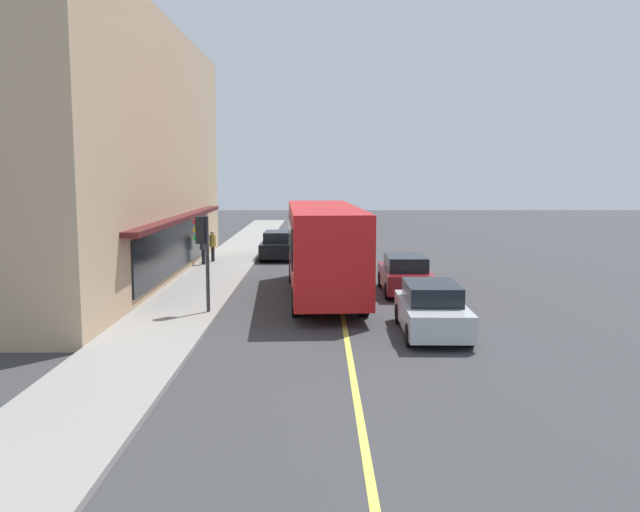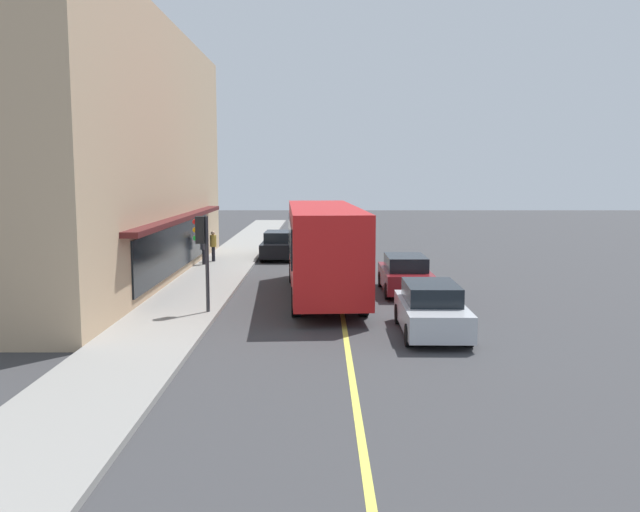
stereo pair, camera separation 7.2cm
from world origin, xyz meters
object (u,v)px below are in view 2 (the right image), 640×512
at_px(car_silver, 431,310).
at_px(car_black, 279,245).
at_px(traffic_light, 202,241).
at_px(bus, 323,246).
at_px(pedestrian_waiting, 204,246).
at_px(car_maroon, 405,275).
at_px(pedestrian_mid_block, 213,243).

relative_size(car_silver, car_black, 1.00).
relative_size(traffic_light, car_silver, 0.74).
relative_size(bus, pedestrian_waiting, 7.13).
relative_size(car_maroon, pedestrian_waiting, 2.73).
bearing_deg(traffic_light, car_silver, -109.51).
distance_m(traffic_light, car_maroon, 8.71).
xyz_separation_m(bus, pedestrian_mid_block, (9.45, 5.74, -0.88)).
xyz_separation_m(bus, traffic_light, (-3.52, 4.03, 0.55)).
height_order(traffic_light, car_maroon, traffic_light).
distance_m(car_silver, pedestrian_waiting, 17.03).
xyz_separation_m(car_black, pedestrian_waiting, (-3.50, 3.59, 0.35)).
bearing_deg(pedestrian_waiting, pedestrian_mid_block, -13.31).
height_order(bus, pedestrian_waiting, bus).
xyz_separation_m(bus, car_black, (11.73, 2.44, -1.24)).
bearing_deg(traffic_light, pedestrian_mid_block, 7.52).
bearing_deg(car_maroon, pedestrian_mid_block, 46.41).
xyz_separation_m(pedestrian_waiting, pedestrian_mid_block, (1.22, -0.29, 0.01)).
bearing_deg(pedestrian_mid_block, car_maroon, -133.59).
bearing_deg(car_silver, car_maroon, -0.64).
relative_size(traffic_light, car_black, 0.74).
xyz_separation_m(traffic_light, car_silver, (-2.56, -7.22, -1.79)).
relative_size(car_silver, car_maroon, 1.00).
distance_m(car_black, pedestrian_waiting, 5.02).
xyz_separation_m(traffic_light, car_maroon, (4.40, -7.30, -1.79)).
height_order(bus, car_silver, bus).
bearing_deg(car_maroon, car_silver, 179.36).
relative_size(pedestrian_waiting, pedestrian_mid_block, 0.99).
distance_m(traffic_light, pedestrian_mid_block, 13.16).
bearing_deg(pedestrian_waiting, bus, -143.77).
distance_m(bus, car_maroon, 3.60).
distance_m(car_silver, car_maroon, 6.96).
relative_size(bus, car_silver, 2.60).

